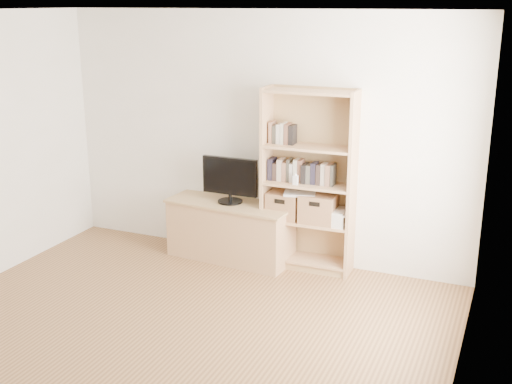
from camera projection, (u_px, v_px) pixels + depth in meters
The scene contains 14 objects.
floor at pixel (135, 367), 4.87m from camera, with size 4.50×5.00×0.01m, color brown.
back_wall at pixel (262, 138), 6.70m from camera, with size 4.50×0.02×2.60m, color silver.
right_wall at pixel (457, 252), 3.66m from camera, with size 0.02×5.00×2.60m, color silver.
ceiling at pixel (113, 13), 4.13m from camera, with size 4.50×5.00×0.01m, color white.
tv_stand at pixel (231, 231), 6.87m from camera, with size 1.32×0.49×0.60m, color tan.
bookshelf at pixel (308, 181), 6.44m from camera, with size 0.93×0.33×1.87m, color tan.
television at pixel (230, 180), 6.70m from camera, with size 0.61×0.05×0.48m, color black.
books_row_mid at pixel (309, 172), 6.44m from camera, with size 0.86×0.17×0.23m, color #201D2B.
books_row_upper at pixel (290, 135), 6.41m from camera, with size 0.36×0.13×0.19m, color #201D2B.
baby_monitor at pixel (295, 180), 6.38m from camera, with size 0.05×0.03×0.10m, color white.
basket_left at pixel (284, 205), 6.61m from camera, with size 0.33×0.27×0.27m, color #906241.
basket_right at pixel (318, 208), 6.48m from camera, with size 0.35×0.29×0.29m, color #906241.
laptop at pixel (300, 193), 6.49m from camera, with size 0.32×0.22×0.02m, color silver.
magazine_stack at pixel (338, 218), 6.43m from camera, with size 0.19×0.28×0.13m, color beige.
Camera 1 is at (2.53, -3.58, 2.67)m, focal length 45.00 mm.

